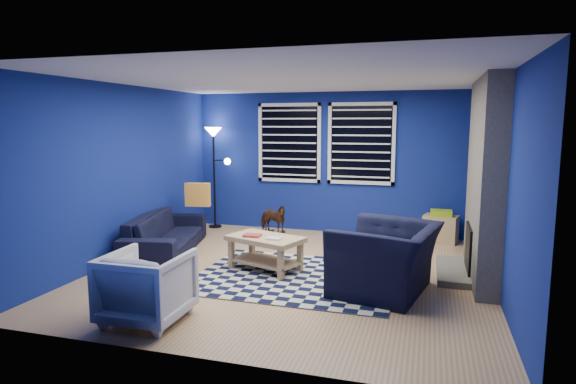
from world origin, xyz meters
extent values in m
plane|color=tan|center=(0.00, 0.00, 0.00)|extent=(5.00, 5.00, 0.00)
plane|color=white|center=(0.00, 0.00, 2.50)|extent=(5.00, 5.00, 0.00)
plane|color=navy|center=(0.00, 2.50, 1.25)|extent=(5.00, 0.00, 5.00)
plane|color=navy|center=(-2.50, 0.00, 1.25)|extent=(0.00, 5.00, 5.00)
plane|color=navy|center=(2.50, 0.00, 1.25)|extent=(0.00, 5.00, 5.00)
cube|color=gray|center=(2.37, 0.50, 1.25)|extent=(0.26, 2.00, 2.50)
cube|color=black|center=(2.23, 0.50, 0.35)|extent=(0.04, 0.70, 0.60)
cube|color=gray|center=(2.10, 0.50, 0.04)|extent=(0.50, 1.20, 0.08)
cube|color=black|center=(-0.75, 2.48, 1.60)|extent=(1.05, 0.02, 1.30)
cube|color=white|center=(-0.75, 2.47, 2.28)|extent=(1.17, 0.05, 0.06)
cube|color=white|center=(-0.75, 2.47, 0.92)|extent=(1.17, 0.05, 0.06)
cube|color=black|center=(0.55, 2.48, 1.60)|extent=(1.05, 0.02, 1.30)
cube|color=white|center=(0.55, 2.47, 2.28)|extent=(1.17, 0.05, 0.06)
cube|color=white|center=(0.55, 2.47, 0.92)|extent=(1.17, 0.05, 0.06)
cube|color=black|center=(2.45, 2.00, 1.40)|extent=(0.06, 1.00, 0.58)
cube|color=black|center=(2.42, 2.00, 1.40)|extent=(0.01, 0.92, 0.50)
cube|color=black|center=(0.12, -0.22, 0.01)|extent=(2.52, 2.03, 0.02)
imported|color=black|center=(-2.10, 0.40, 0.30)|extent=(2.15, 1.24, 0.59)
imported|color=black|center=(1.26, -0.43, 0.40)|extent=(1.42, 1.30, 0.80)
imported|color=gray|center=(-0.93, -1.94, 0.35)|extent=(0.76, 0.78, 0.71)
imported|color=#4A2F18|center=(-0.85, 1.77, 0.33)|extent=(0.48, 0.67, 0.52)
cube|color=tan|center=(-0.35, -0.05, 0.43)|extent=(1.11, 0.85, 0.07)
cube|color=tan|center=(-0.35, -0.05, 0.13)|extent=(1.00, 0.74, 0.03)
cube|color=#9F2D2F|center=(-0.51, -0.10, 0.48)|extent=(0.26, 0.22, 0.03)
cube|color=silver|center=(-0.19, -0.18, 0.48)|extent=(0.21, 0.18, 0.03)
cube|color=tan|center=(-0.76, -0.26, 0.21)|extent=(0.08, 0.08, 0.39)
cube|color=tan|center=(0.06, -0.26, 0.21)|extent=(0.08, 0.08, 0.39)
cube|color=tan|center=(-0.76, 0.17, 0.21)|extent=(0.08, 0.08, 0.39)
cube|color=tan|center=(0.06, 0.17, 0.21)|extent=(0.08, 0.08, 0.39)
cube|color=tan|center=(1.92, 2.25, 0.22)|extent=(0.60, 0.47, 0.44)
cube|color=black|center=(1.92, 2.25, 0.22)|extent=(0.52, 0.41, 0.36)
cube|color=#93C216|center=(1.92, 2.25, 0.49)|extent=(0.39, 0.33, 0.09)
cylinder|color=black|center=(-2.15, 2.25, 0.01)|extent=(0.24, 0.24, 0.03)
cylinder|color=black|center=(-2.15, 2.25, 0.88)|extent=(0.04, 0.04, 1.75)
cone|color=white|center=(-2.15, 2.25, 1.79)|extent=(0.31, 0.31, 0.18)
sphere|color=white|center=(-1.86, 2.20, 1.26)|extent=(0.12, 0.12, 0.12)
cube|color=gold|center=(-1.95, 1.18, 0.78)|extent=(0.42, 0.19, 0.39)
camera|label=1|loc=(1.70, -5.93, 1.95)|focal=30.00mm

